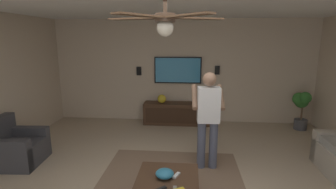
# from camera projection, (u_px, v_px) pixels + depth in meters

# --- Properties ---
(wall_back_tv) EXTENTS (0.10, 6.89, 2.65)m
(wall_back_tv) POSITION_uv_depth(u_px,v_px,m) (183.00, 71.00, 6.71)
(wall_back_tv) COLOR #C6B299
(wall_back_tv) RESTS_ON ground
(armchair) EXTENTS (0.85, 0.86, 0.82)m
(armchair) POSITION_uv_depth(u_px,v_px,m) (15.00, 148.00, 4.50)
(armchair) COLOR #38383D
(armchair) RESTS_ON ground
(coffee_table) EXTENTS (1.00, 0.80, 0.40)m
(coffee_table) POSITION_uv_depth(u_px,v_px,m) (167.00, 189.00, 3.26)
(coffee_table) COLOR #422B1C
(coffee_table) RESTS_ON ground
(media_console) EXTENTS (0.45, 1.70, 0.55)m
(media_console) POSITION_uv_depth(u_px,v_px,m) (177.00, 113.00, 6.62)
(media_console) COLOR #422B1C
(media_console) RESTS_ON ground
(tv) EXTENTS (0.05, 1.21, 0.68)m
(tv) POSITION_uv_depth(u_px,v_px,m) (178.00, 70.00, 6.62)
(tv) COLOR black
(person_standing) EXTENTS (0.55, 0.55, 1.64)m
(person_standing) POSITION_uv_depth(u_px,v_px,m) (208.00, 115.00, 4.21)
(person_standing) COLOR #4C5166
(person_standing) RESTS_ON ground
(potted_plant_tall) EXTENTS (0.46, 0.39, 0.95)m
(potted_plant_tall) POSITION_uv_depth(u_px,v_px,m) (301.00, 105.00, 6.16)
(potted_plant_tall) COLOR #4C4C51
(potted_plant_tall) RESTS_ON ground
(bowl) EXTENTS (0.24, 0.24, 0.11)m
(bowl) POSITION_uv_depth(u_px,v_px,m) (165.00, 174.00, 3.31)
(bowl) COLOR teal
(bowl) RESTS_ON coffee_table
(remote_white) EXTENTS (0.15, 0.10, 0.02)m
(remote_white) POSITION_uv_depth(u_px,v_px,m) (176.00, 175.00, 3.35)
(remote_white) COLOR white
(remote_white) RESTS_ON coffee_table
(remote_black) EXTENTS (0.13, 0.15, 0.02)m
(remote_black) POSITION_uv_depth(u_px,v_px,m) (161.00, 189.00, 3.05)
(remote_black) COLOR black
(remote_black) RESTS_ON coffee_table
(vase_round) EXTENTS (0.22, 0.22, 0.22)m
(vase_round) POSITION_uv_depth(u_px,v_px,m) (162.00, 99.00, 6.55)
(vase_round) COLOR gold
(vase_round) RESTS_ON media_console
(wall_speaker_left) EXTENTS (0.06, 0.12, 0.22)m
(wall_speaker_left) POSITION_uv_depth(u_px,v_px,m) (217.00, 70.00, 6.55)
(wall_speaker_left) COLOR black
(wall_speaker_right) EXTENTS (0.06, 0.12, 0.22)m
(wall_speaker_right) POSITION_uv_depth(u_px,v_px,m) (139.00, 71.00, 6.73)
(wall_speaker_right) COLOR black
(ceiling_fan) EXTENTS (1.13, 1.18, 0.46)m
(ceiling_fan) POSITION_uv_depth(u_px,v_px,m) (165.00, 20.00, 2.46)
(ceiling_fan) COLOR #4C3828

